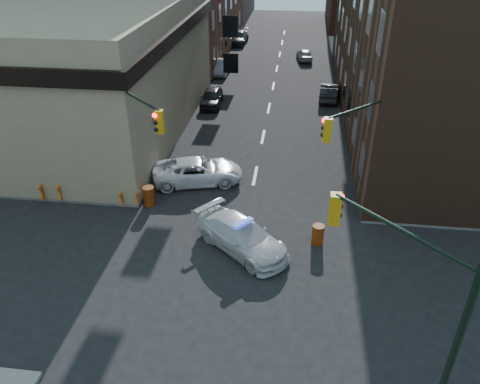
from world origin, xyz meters
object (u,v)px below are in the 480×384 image
(barrel_bank, at_px, (149,196))
(barricade_nw_a, at_px, (130,196))
(pedestrian_a, at_px, (94,174))
(parked_car_wfar, at_px, (222,67))
(pickup, at_px, (198,171))
(parked_car_wnear, at_px, (212,97))
(police_car, at_px, (242,236))
(parked_car_enear, at_px, (329,92))
(barrel_road, at_px, (318,235))
(pedestrian_b, at_px, (56,176))

(barrel_bank, relative_size, barricade_nw_a, 0.94)
(pedestrian_a, xyz_separation_m, barricade_nw_a, (2.53, -1.26, -0.55))
(parked_car_wfar, xyz_separation_m, pedestrian_a, (-3.53, -24.49, 0.45))
(pickup, xyz_separation_m, parked_car_wfar, (-2.15, 22.64, -0.05))
(pickup, height_order, parked_car_wnear, pickup)
(police_car, distance_m, pickup, 7.16)
(parked_car_enear, distance_m, barrel_road, 21.42)
(police_car, xyz_separation_m, pedestrian_b, (-11.36, 4.23, 0.23))
(parked_car_enear, height_order, pedestrian_b, pedestrian_b)
(pickup, bearing_deg, pedestrian_a, 93.08)
(parked_car_wfar, bearing_deg, barrel_road, -69.71)
(pickup, height_order, pedestrian_b, pedestrian_b)
(pickup, bearing_deg, barricade_nw_a, 119.68)
(parked_car_wnear, distance_m, pedestrian_a, 15.70)
(pedestrian_b, bearing_deg, pickup, 13.01)
(barrel_bank, bearing_deg, barrel_road, -15.03)
(parked_car_wnear, xyz_separation_m, barricade_nw_a, (-1.62, -16.39, -0.12))
(pedestrian_b, relative_size, barrel_bank, 1.49)
(pedestrian_a, bearing_deg, barrel_road, -15.05)
(barrel_bank, bearing_deg, pedestrian_a, 163.44)
(pedestrian_b, distance_m, barrel_bank, 5.85)
(pedestrian_a, xyz_separation_m, pedestrian_b, (-2.24, -0.19, -0.17))
(parked_car_wnear, height_order, pedestrian_b, pedestrian_b)
(parked_car_wfar, xyz_separation_m, barrel_bank, (0.00, -25.54, -0.13))
(parked_car_wfar, bearing_deg, police_car, -76.95)
(pedestrian_b, distance_m, barrel_road, 15.34)
(police_car, bearing_deg, pedestrian_a, 104.73)
(police_car, xyz_separation_m, barricade_nw_a, (-6.59, 3.16, -0.15))
(pedestrian_a, distance_m, barrel_road, 13.22)
(police_car, bearing_deg, pedestrian_b, 110.18)
(pickup, bearing_deg, pedestrian_b, 89.51)
(police_car, height_order, parked_car_enear, police_car)
(parked_car_wnear, height_order, parked_car_enear, parked_car_wnear)
(barricade_nw_a, bearing_deg, barrel_road, -17.87)
(parked_car_enear, xyz_separation_m, barrel_bank, (-10.55, -18.91, -0.14))
(parked_car_enear, bearing_deg, pedestrian_a, 56.84)
(parked_car_wnear, height_order, pedestrian_a, pedestrian_a)
(parked_car_enear, xyz_separation_m, pedestrian_b, (-16.32, -18.05, 0.28))
(police_car, height_order, pedestrian_b, pedestrian_b)
(barrel_road, bearing_deg, pedestrian_b, 167.47)
(barrel_road, xyz_separation_m, barricade_nw_a, (-10.19, 2.26, 0.07))
(parked_car_wnear, relative_size, parked_car_enear, 0.99)
(pickup, relative_size, pedestrian_b, 3.22)
(parked_car_enear, bearing_deg, parked_car_wfar, -27.07)
(pedestrian_a, relative_size, barricade_nw_a, 1.68)
(parked_car_wfar, height_order, parked_car_enear, parked_car_enear)
(parked_car_wnear, xyz_separation_m, barrel_road, (8.58, -18.65, -0.19))
(pedestrian_b, xyz_separation_m, barricade_nw_a, (4.77, -1.06, -0.39))
(parked_car_wfar, relative_size, barricade_nw_a, 3.55)
(barrel_road, height_order, barricade_nw_a, barrel_road)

